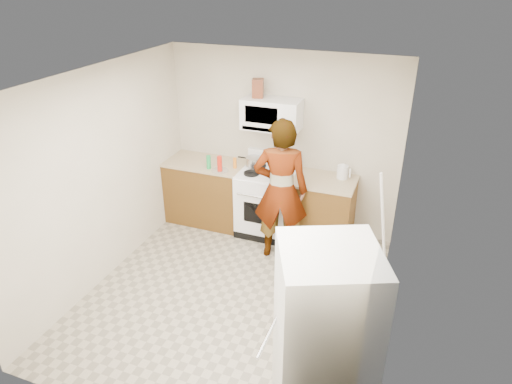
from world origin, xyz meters
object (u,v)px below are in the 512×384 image
at_px(fridge, 323,345).
at_px(saucepan, 254,162).
at_px(microwave, 272,114).
at_px(kettle, 343,172).
at_px(gas_range, 267,201).
at_px(person, 281,191).

height_order(fridge, saucepan, fridge).
relative_size(microwave, fridge, 0.45).
bearing_deg(microwave, kettle, 0.95).
bearing_deg(kettle, gas_range, -170.11).
xyz_separation_m(microwave, kettle, (0.98, 0.02, -0.68)).
relative_size(microwave, person, 0.41).
bearing_deg(gas_range, fridge, -62.89).
relative_size(gas_range, kettle, 6.49).
bearing_deg(microwave, saucepan, -169.63).
height_order(gas_range, person, person).
xyz_separation_m(gas_range, kettle, (0.98, 0.14, 0.54)).
distance_m(microwave, fridge, 3.31).
bearing_deg(saucepan, microwave, 10.37).
distance_m(fridge, kettle, 2.92).
height_order(kettle, saucepan, kettle).
distance_m(microwave, saucepan, 0.73).
distance_m(microwave, kettle, 1.19).
distance_m(person, kettle, 0.91).
height_order(microwave, saucepan, microwave).
bearing_deg(kettle, saucepan, -175.66).
bearing_deg(microwave, gas_range, -90.00).
relative_size(gas_range, fridge, 0.66).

